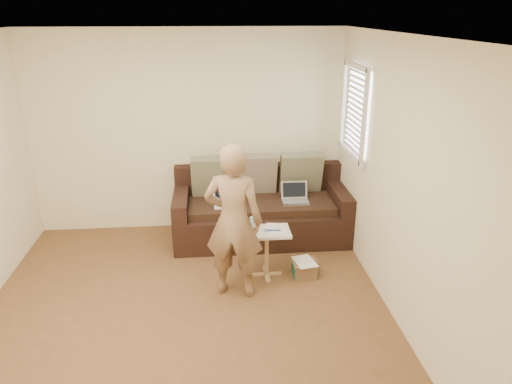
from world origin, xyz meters
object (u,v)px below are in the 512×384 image
Objects in this scene: laptop_silver at (296,203)px; person at (234,221)px; laptop_white at (229,205)px; sofa at (261,207)px; striped_box at (304,268)px; drinking_glass at (253,222)px; side_table at (267,253)px.

laptop_silver is 1.44m from person.
person is (0.00, -1.14, 0.29)m from laptop_white.
sofa is 8.18× the size of striped_box.
laptop_white is 1.37× the size of striped_box.
drinking_glass reaches higher than laptop_silver.
laptop_white is (-0.41, -0.12, 0.10)m from sofa.
laptop_white is 3.07× the size of drinking_glass.
laptop_silver reaches higher than side_table.
drinking_glass is at bearing -105.89° from person.
sofa is 0.45m from laptop_silver.
drinking_glass reaches higher than striped_box.
person is 0.72m from side_table.
person is 0.50m from drinking_glass.
laptop_silver is at bearing -15.21° from sofa.
laptop_silver is 0.98m from striped_box.
laptop_silver is 0.60× the size of side_table.
striped_box is (0.42, -0.03, -0.19)m from side_table.
person is at bearing -140.73° from side_table.
laptop_white is at bearing 107.48° from drinking_glass.
laptop_white is at bearing 114.36° from side_table.
striped_box is at bearing -49.90° from laptop_white.
sofa reaches higher than laptop_white.
laptop_white reaches higher than side_table.
sofa is 3.98× the size of side_table.
side_table is 4.61× the size of drinking_glass.
laptop_white is 0.95m from side_table.
striped_box is (0.80, -0.87, -0.44)m from laptop_white.
laptop_white is at bearing -178.31° from laptop_silver.
laptop_white is 0.78m from drinking_glass.
drinking_glass is (0.23, -0.74, 0.09)m from laptop_white.
laptop_silver is 1.23× the size of striped_box.
drinking_glass is at bearing -75.12° from laptop_white.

